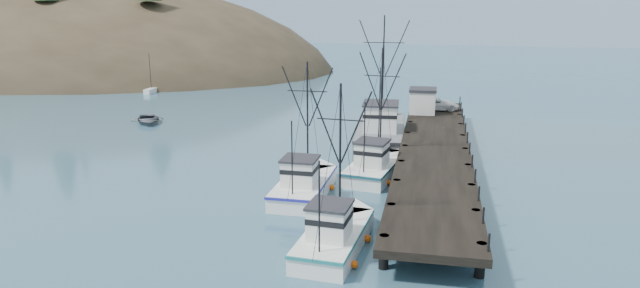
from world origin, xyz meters
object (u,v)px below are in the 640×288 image
object	(u,v)px
pickup_truck	(436,104)
motorboat	(148,123)
trawler_far	(376,165)
trawler_near	(336,234)
trawler_mid	(305,184)
work_vessel	(381,131)
pier_shed	(423,101)
pier	(435,150)

from	to	relation	value
pickup_truck	motorboat	xyz separation A→B (m)	(-33.82, -4.66, -2.73)
trawler_far	pickup_truck	size ratio (longest dim) A/B	2.09
trawler_near	motorboat	size ratio (longest dim) A/B	1.86
trawler_mid	work_vessel	size ratio (longest dim) A/B	0.65
trawler_near	work_vessel	size ratio (longest dim) A/B	0.64
work_vessel	motorboat	world-z (taller)	work_vessel
trawler_mid	motorboat	bearing A→B (deg)	138.97
pier_shed	work_vessel	bearing A→B (deg)	-121.61
trawler_near	pickup_truck	bearing A→B (deg)	80.69
trawler_far	work_vessel	distance (m)	11.07
pier_shed	trawler_far	bearing A→B (deg)	-100.67
trawler_near	work_vessel	xyz separation A→B (m)	(0.21, 26.19, 0.41)
trawler_far	work_vessel	xyz separation A→B (m)	(-0.69, 11.05, 0.41)
pier_shed	motorboat	distance (m)	32.63
trawler_far	work_vessel	size ratio (longest dim) A/B	0.69
work_vessel	pickup_truck	distance (m)	10.22
pier	pier_shed	world-z (taller)	pier_shed
pier_shed	motorboat	xyz separation A→B (m)	(-32.34, -2.65, -3.42)
pier	work_vessel	bearing A→B (deg)	123.13
pier_shed	pickup_truck	size ratio (longest dim) A/B	0.61
trawler_mid	pickup_truck	world-z (taller)	trawler_mid
trawler_far	motorboat	size ratio (longest dim) A/B	2.00
trawler_far	pier_shed	bearing A→B (deg)	79.33
trawler_near	motorboat	distance (m)	41.16
trawler_near	trawler_mid	xyz separation A→B (m)	(-3.96, 9.00, -0.00)
trawler_far	pier_shed	distance (m)	18.04
pier	work_vessel	size ratio (longest dim) A/B	2.76
work_vessel	motorboat	size ratio (longest dim) A/B	2.90
pickup_truck	motorboat	world-z (taller)	pickup_truck
pier	trawler_near	distance (m)	18.67
trawler_mid	pier_shed	xyz separation A→B (m)	(8.17, 23.68, 2.60)
pier_shed	motorboat	bearing A→B (deg)	-175.31
trawler_far	pickup_truck	world-z (taller)	trawler_far
trawler_near	trawler_far	size ratio (longest dim) A/B	0.93
trawler_near	trawler_mid	distance (m)	9.84
work_vessel	motorboat	bearing A→B (deg)	172.27
trawler_far	motorboat	bearing A→B (deg)	152.85
trawler_far	pier	bearing A→B (deg)	28.58
pier_shed	trawler_mid	bearing A→B (deg)	-109.03
work_vessel	pier_shed	distance (m)	7.94
trawler_near	pickup_truck	world-z (taller)	trawler_near
trawler_near	pier_shed	xyz separation A→B (m)	(4.21, 32.69, 2.60)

